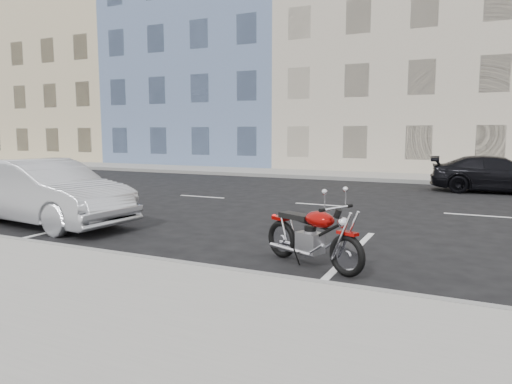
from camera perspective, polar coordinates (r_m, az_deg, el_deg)
ground at (r=12.65m, az=17.01°, el=-2.15°), size 120.00×120.00×0.00m
sidewalk_far at (r=22.21m, az=7.44°, el=2.23°), size 80.00×3.40×0.15m
curb_near at (r=8.82m, az=-25.69°, el=-6.04°), size 80.00×0.12×0.16m
curb_far at (r=20.60m, az=6.00°, el=1.87°), size 80.00×0.12×0.16m
bldg_far_west at (r=40.09m, az=-19.25°, el=12.59°), size 12.00×12.00×12.00m
bldg_blue at (r=33.01m, az=-3.66°, el=15.08°), size 12.00×12.00×13.00m
bldg_cream at (r=29.16m, az=18.20°, el=14.30°), size 12.00×12.00×11.50m
motorcycle at (r=6.54m, az=11.50°, el=-6.66°), size 1.81×0.96×0.97m
sedan_silver at (r=11.07m, az=-24.82°, el=-0.04°), size 4.52×1.96×1.44m
car_far at (r=17.68m, az=27.91°, el=1.96°), size 4.40×2.00×1.25m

